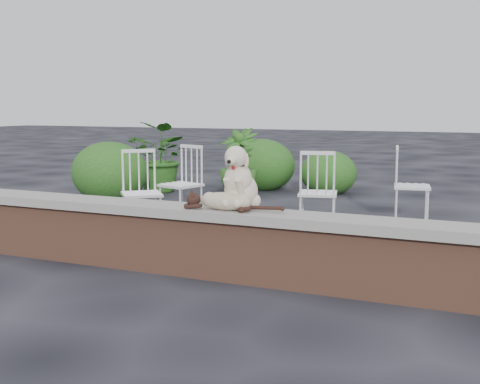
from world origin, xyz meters
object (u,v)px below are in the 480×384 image
at_px(cat, 225,200).
at_px(chair_b, 181,184).
at_px(chair_e, 412,185).
at_px(chair_a, 142,192).
at_px(dog, 241,176).
at_px(chair_c, 318,192).
at_px(potted_plant_b, 239,163).
at_px(potted_plant_a, 162,157).

xyz_separation_m(cat, chair_b, (-1.58, 2.09, -0.19)).
xyz_separation_m(chair_e, chair_a, (-2.67, -1.85, 0.00)).
distance_m(cat, chair_a, 2.04).
height_order(dog, chair_b, dog).
bearing_deg(chair_c, potted_plant_b, -61.74).
height_order(dog, potted_plant_a, potted_plant_a).
bearing_deg(chair_c, chair_b, -13.90).
xyz_separation_m(dog, cat, (-0.08, -0.15, -0.18)).
relative_size(chair_e, chair_a, 1.00).
bearing_deg(chair_a, potted_plant_a, 76.53).
xyz_separation_m(cat, chair_a, (-1.60, 1.24, -0.19)).
xyz_separation_m(chair_a, potted_plant_a, (-1.53, 3.00, 0.12)).
relative_size(cat, chair_a, 1.05).
xyz_separation_m(chair_b, potted_plant_a, (-1.55, 2.16, 0.12)).
bearing_deg(potted_plant_a, chair_c, -33.20).
xyz_separation_m(chair_b, chair_a, (-0.03, -0.85, 0.00)).
bearing_deg(chair_e, cat, 151.44).
height_order(chair_b, potted_plant_a, potted_plant_a).
bearing_deg(chair_e, chair_b, 101.26).
relative_size(cat, potted_plant_b, 0.91).
relative_size(chair_a, potted_plant_a, 0.80).
xyz_separation_m(chair_c, potted_plant_a, (-3.31, 2.17, 0.12)).
relative_size(chair_b, potted_plant_b, 0.87).
distance_m(chair_e, potted_plant_a, 4.36).
bearing_deg(chair_e, dog, 151.93).
distance_m(chair_a, potted_plant_b, 2.97).
height_order(potted_plant_a, potted_plant_b, potted_plant_a).
xyz_separation_m(dog, chair_a, (-1.68, 1.09, -0.38)).
distance_m(chair_e, chair_a, 3.25).
xyz_separation_m(chair_e, chair_c, (-0.89, -1.02, 0.00)).
height_order(cat, chair_c, chair_c).
relative_size(chair_c, potted_plant_b, 0.87).
relative_size(dog, chair_b, 0.57).
bearing_deg(dog, chair_c, 85.45).
bearing_deg(chair_c, potted_plant_a, -46.70).
distance_m(cat, potted_plant_b, 4.55).
relative_size(chair_b, chair_c, 1.00).
height_order(chair_b, chair_e, same).
bearing_deg(chair_b, chair_c, 17.46).
relative_size(dog, potted_plant_a, 0.46).
bearing_deg(dog, potted_plant_a, 126.57).
relative_size(chair_a, chair_c, 1.00).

